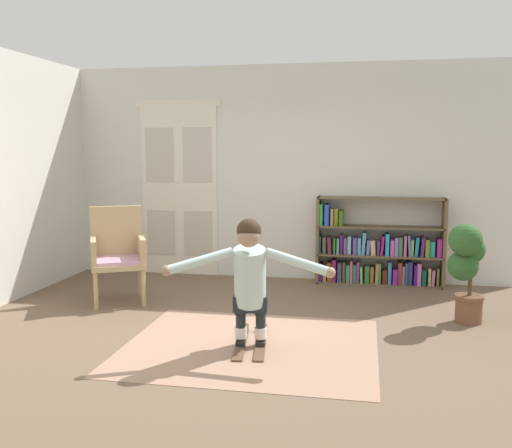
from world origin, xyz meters
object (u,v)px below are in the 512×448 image
skis_pair (251,342)px  person_skier (250,274)px  bookshelf (376,251)px  wicker_chair (118,252)px  potted_plant (467,262)px

skis_pair → person_skier: size_ratio=0.61×
bookshelf → wicker_chair: size_ratio=1.50×
potted_plant → skis_pair: bearing=-151.7°
bookshelf → potted_plant: bookshelf is taller
wicker_chair → bookshelf: bearing=25.5°
wicker_chair → person_skier: size_ratio=0.76×
potted_plant → skis_pair: 2.37m
wicker_chair → skis_pair: bearing=-33.9°
bookshelf → potted_plant: 1.80m
bookshelf → person_skier: bearing=-111.8°
bookshelf → person_skier: person_skier is taller
wicker_chair → skis_pair: size_ratio=1.25×
wicker_chair → potted_plant: wicker_chair is taller
skis_pair → potted_plant: bearing=28.3°
person_skier → potted_plant: bearing=31.8°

